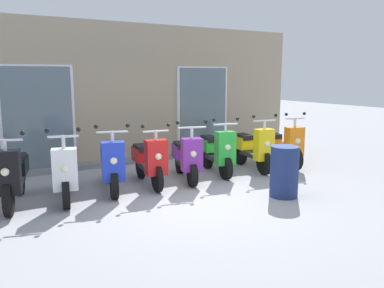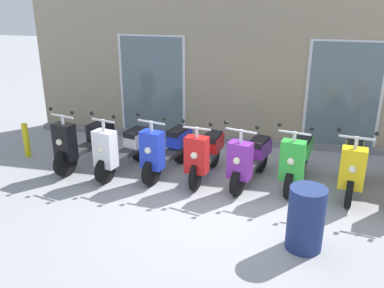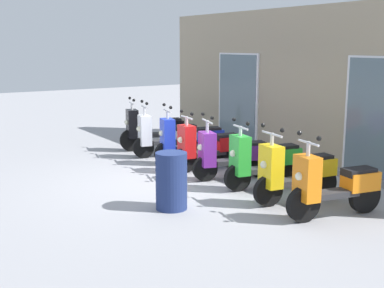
% 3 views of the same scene
% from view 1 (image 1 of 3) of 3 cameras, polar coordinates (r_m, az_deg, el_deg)
% --- Properties ---
extents(ground_plane, '(40.00, 40.00, 0.00)m').
position_cam_1_polar(ground_plane, '(6.95, 0.93, -7.52)').
color(ground_plane, '#939399').
extents(storefront_facade, '(9.57, 0.50, 3.28)m').
position_cam_1_polar(storefront_facade, '(9.55, -9.41, 6.80)').
color(storefront_facade, gray).
rests_on(storefront_facade, ground_plane).
extents(scooter_black, '(0.75, 1.61, 1.28)m').
position_cam_1_polar(scooter_black, '(6.96, -24.45, -4.08)').
color(scooter_black, black).
rests_on(scooter_black, ground_plane).
extents(scooter_white, '(0.72, 1.57, 1.28)m').
position_cam_1_polar(scooter_white, '(7.00, -17.73, -3.81)').
color(scooter_white, black).
rests_on(scooter_white, ground_plane).
extents(scooter_blue, '(0.75, 1.56, 1.28)m').
position_cam_1_polar(scooter_blue, '(7.30, -11.59, -2.85)').
color(scooter_blue, black).
rests_on(scooter_blue, ground_plane).
extents(scooter_red, '(0.57, 1.57, 1.24)m').
position_cam_1_polar(scooter_red, '(7.54, -6.28, -2.28)').
color(scooter_red, black).
rests_on(scooter_red, ground_plane).
extents(scooter_purple, '(0.78, 1.51, 1.26)m').
position_cam_1_polar(scooter_purple, '(7.89, -0.87, -1.92)').
color(scooter_purple, black).
rests_on(scooter_purple, ground_plane).
extents(scooter_green, '(0.67, 1.51, 1.25)m').
position_cam_1_polar(scooter_green, '(8.37, 3.60, -1.03)').
color(scooter_green, black).
rests_on(scooter_green, ground_plane).
extents(scooter_yellow, '(0.63, 1.55, 1.28)m').
position_cam_1_polar(scooter_yellow, '(8.82, 8.78, -0.53)').
color(scooter_yellow, black).
rests_on(scooter_yellow, ground_plane).
extents(scooter_orange, '(0.63, 1.61, 1.29)m').
position_cam_1_polar(scooter_orange, '(9.35, 12.87, -0.19)').
color(scooter_orange, black).
rests_on(scooter_orange, ground_plane).
extents(trash_bin, '(0.48, 0.48, 0.89)m').
position_cam_1_polar(trash_bin, '(7.00, 13.19, -3.90)').
color(trash_bin, navy).
rests_on(trash_bin, ground_plane).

